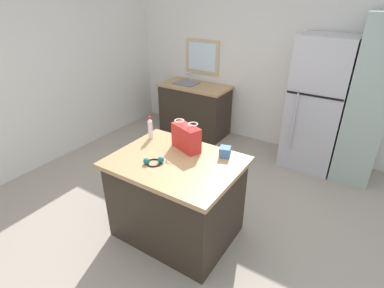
{
  "coord_description": "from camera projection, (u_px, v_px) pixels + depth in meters",
  "views": [
    {
      "loc": [
        1.49,
        -2.21,
        2.41
      ],
      "look_at": [
        -0.01,
        0.14,
        0.97
      ],
      "focal_mm": 28.07,
      "sensor_mm": 36.0,
      "label": 1
    }
  ],
  "objects": [
    {
      "name": "left_wall",
      "position": [
        26.0,
        74.0,
        4.11
      ],
      "size": [
        0.1,
        5.12,
        2.74
      ],
      "color": "silver",
      "rests_on": "ground"
    },
    {
      "name": "ground",
      "position": [
        186.0,
        223.0,
        3.47
      ],
      "size": [
        6.3,
        6.3,
        0.0
      ],
      "primitive_type": "plane",
      "color": "#9E9384"
    },
    {
      "name": "small_box",
      "position": [
        225.0,
        152.0,
        2.99
      ],
      "size": [
        0.13,
        0.14,
        0.1
      ],
      "primitive_type": "cube",
      "rotation": [
        0.0,
        0.0,
        0.32
      ],
      "color": "#4775B7",
      "rests_on": "kitchen_island"
    },
    {
      "name": "kitchen_island",
      "position": [
        177.0,
        198.0,
        3.15
      ],
      "size": [
        1.26,
        0.97,
        0.92
      ],
      "color": "#33281E",
      "rests_on": "ground"
    },
    {
      "name": "shopping_bag",
      "position": [
        186.0,
        137.0,
        3.09
      ],
      "size": [
        0.36,
        0.24,
        0.31
      ],
      "color": "red",
      "rests_on": "kitchen_island"
    },
    {
      "name": "ear_defenders",
      "position": [
        154.0,
        161.0,
        2.88
      ],
      "size": [
        0.21,
        0.21,
        0.06
      ],
      "color": "black",
      "rests_on": "kitchen_island"
    },
    {
      "name": "tall_cabinet",
      "position": [
        369.0,
        103.0,
        3.88
      ],
      "size": [
        0.49,
        0.63,
        2.2
      ],
      "color": "#9EB2A8",
      "rests_on": "ground"
    },
    {
      "name": "sink_counter",
      "position": [
        194.0,
        108.0,
        5.5
      ],
      "size": [
        1.25,
        0.63,
        1.09
      ],
      "color": "#33281E",
      "rests_on": "ground"
    },
    {
      "name": "bottle",
      "position": [
        150.0,
        129.0,
        3.32
      ],
      "size": [
        0.05,
        0.05,
        0.27
      ],
      "color": "white",
      "rests_on": "kitchen_island"
    },
    {
      "name": "refrigerator",
      "position": [
        317.0,
        105.0,
        4.25
      ],
      "size": [
        0.73,
        0.7,
        1.9
      ],
      "color": "#B7B7BC",
      "rests_on": "ground"
    },
    {
      "name": "back_wall",
      "position": [
        274.0,
        63.0,
        4.76
      ],
      "size": [
        5.25,
        0.13,
        2.74
      ],
      "color": "silver",
      "rests_on": "ground"
    }
  ]
}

